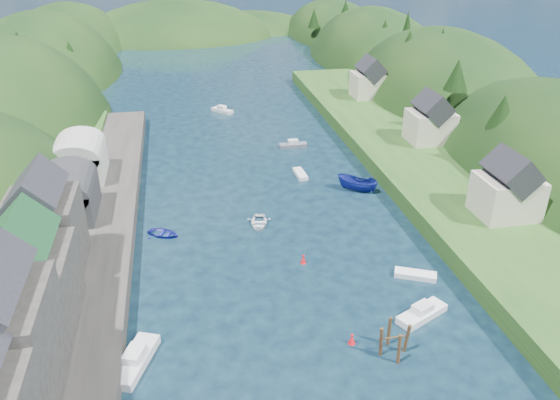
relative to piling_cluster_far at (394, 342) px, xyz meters
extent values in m
plane|color=black|center=(-5.65, 46.24, -1.24)|extent=(600.00, 600.00, 0.00)
ellipsoid|color=black|center=(-50.65, 71.24, -10.34)|extent=(44.00, 75.56, 52.00)
ellipsoid|color=black|center=(-50.65, 114.24, -9.67)|extent=(44.00, 75.56, 48.19)
ellipsoid|color=black|center=(-50.65, 156.24, -8.06)|extent=(44.00, 75.56, 39.00)
ellipsoid|color=black|center=(39.35, 71.24, -9.64)|extent=(36.00, 75.56, 48.00)
ellipsoid|color=black|center=(39.35, 114.24, -9.02)|extent=(36.00, 75.56, 44.49)
ellipsoid|color=black|center=(39.35, 156.24, -7.54)|extent=(36.00, 75.56, 36.00)
ellipsoid|color=black|center=(-15.65, 166.24, -11.24)|extent=(80.00, 60.00, 44.00)
ellipsoid|color=black|center=(12.35, 176.24, -13.24)|extent=(70.00, 56.00, 36.00)
cone|color=black|center=(-43.56, 81.40, 7.35)|extent=(5.28, 5.28, 5.51)
cone|color=black|center=(-48.75, 89.74, 10.78)|extent=(4.77, 4.77, 5.96)
cone|color=black|center=(-40.23, 97.67, 7.35)|extent=(4.07, 4.07, 5.19)
cone|color=black|center=(-47.68, 111.58, 9.24)|extent=(4.56, 4.56, 9.55)
cone|color=black|center=(-47.94, 119.25, 6.78)|extent=(4.75, 4.75, 5.37)
cone|color=black|center=(-44.36, 131.10, 7.57)|extent=(4.27, 4.27, 6.92)
cone|color=black|center=(28.77, 33.29, 8.57)|extent=(5.29, 5.29, 6.37)
cone|color=black|center=(29.31, 48.73, 10.87)|extent=(4.07, 4.07, 5.25)
cone|color=black|center=(34.44, 55.71, 6.78)|extent=(3.40, 3.40, 5.51)
cone|color=black|center=(36.31, 69.22, 10.40)|extent=(4.94, 4.94, 9.22)
cone|color=black|center=(31.46, 74.10, 10.82)|extent=(5.25, 5.25, 6.02)
cone|color=black|center=(37.02, 88.79, 11.54)|extent=(3.36, 3.36, 8.64)
cone|color=black|center=(35.54, 98.88, 9.14)|extent=(4.57, 4.57, 6.44)
cone|color=black|center=(35.72, 113.76, 8.25)|extent=(3.59, 3.59, 7.11)
cone|color=black|center=(34.00, 127.52, 10.56)|extent=(4.14, 4.14, 6.42)
cone|color=black|center=(27.16, 138.01, 7.38)|extent=(3.83, 3.83, 5.93)
cube|color=#2D2B28|center=(-29.65, 16.24, -0.24)|extent=(12.00, 110.00, 2.00)
cube|color=#234719|center=(-36.65, 16.24, 0.01)|extent=(12.00, 110.00, 2.50)
cube|color=#2D2B28|center=(-31.65, 8.24, 4.26)|extent=(8.00, 9.00, 7.00)
cube|color=#1E592D|center=(-31.65, 8.24, 8.72)|extent=(5.88, 9.36, 5.88)
cube|color=#2D2B28|center=(-31.65, 17.24, 4.76)|extent=(7.00, 8.00, 8.00)
cube|color=black|center=(-31.65, 17.24, 9.60)|extent=(5.15, 8.32, 5.15)
cube|color=#2D2D30|center=(-31.65, 29.24, 2.76)|extent=(7.00, 9.00, 4.00)
cylinder|color=#2D2D30|center=(-31.65, 29.24, 4.76)|extent=(7.00, 9.00, 7.00)
cube|color=#B2B2A8|center=(-31.65, 41.24, 2.76)|extent=(7.00, 9.00, 4.00)
cylinder|color=#B2B2A8|center=(-31.65, 41.24, 4.76)|extent=(7.00, 9.00, 7.00)
cube|color=#234719|center=(19.35, 36.24, -0.04)|extent=(16.00, 120.00, 2.40)
cube|color=beige|center=(21.35, 18.24, 3.66)|extent=(7.00, 6.00, 5.00)
cube|color=black|center=(21.35, 18.24, 7.00)|extent=(5.15, 6.24, 5.15)
cube|color=beige|center=(23.35, 44.24, 3.66)|extent=(7.00, 6.00, 5.00)
cube|color=black|center=(23.35, 44.24, 7.00)|extent=(5.15, 6.24, 5.15)
cube|color=beige|center=(22.35, 71.24, 3.66)|extent=(7.00, 6.00, 5.00)
cube|color=black|center=(22.35, 71.24, 7.00)|extent=(5.15, 6.24, 5.15)
cylinder|color=#382314|center=(1.20, 0.00, -0.03)|extent=(0.32, 0.32, 3.62)
cylinder|color=#382314|center=(0.00, 1.20, -0.03)|extent=(0.32, 0.32, 3.62)
cylinder|color=#382314|center=(-1.20, 0.00, -0.03)|extent=(0.32, 0.32, 3.62)
cylinder|color=#382314|center=(0.00, -1.20, -0.03)|extent=(0.32, 0.32, 3.62)
cylinder|color=#382314|center=(0.00, 0.00, 0.57)|extent=(2.88, 0.16, 0.16)
cone|color=red|center=(-3.22, 1.92, -0.79)|extent=(0.70, 0.70, 0.90)
sphere|color=red|center=(-3.22, 1.92, -0.29)|extent=(0.30, 0.30, 0.30)
cone|color=red|center=(-4.56, 15.84, -0.79)|extent=(0.70, 0.70, 0.90)
sphere|color=red|center=(-4.56, 15.84, -0.29)|extent=(0.30, 0.30, 0.30)
cube|color=white|center=(4.68, 4.28, -0.89)|extent=(5.84, 4.11, 0.78)
cube|color=silver|center=(4.68, 4.28, -0.11)|extent=(2.33, 2.02, 0.70)
cube|color=white|center=(6.86, 10.82, -0.96)|extent=(4.69, 3.27, 0.63)
cube|color=silver|center=(-22.65, 2.91, -0.84)|extent=(4.31, 6.67, 0.89)
cube|color=silver|center=(-22.65, 2.91, 0.00)|extent=(2.19, 2.61, 0.70)
cube|color=silver|center=(0.51, 39.73, -0.98)|extent=(1.61, 4.23, 0.58)
imported|color=navy|center=(7.37, 32.99, -0.23)|extent=(6.24, 5.19, 2.31)
imported|color=white|center=(-8.15, 25.59, -0.93)|extent=(3.86, 4.88, 0.91)
cube|color=silver|center=(-8.25, 74.00, -0.93)|extent=(4.46, 4.78, 0.69)
cube|color=silver|center=(-8.25, 74.00, -0.20)|extent=(1.99, 2.05, 0.70)
cube|color=#585B65|center=(1.99, 51.79, -0.94)|extent=(4.75, 1.59, 0.66)
cube|color=silver|center=(1.99, 51.79, -0.23)|extent=(1.67, 1.11, 0.70)
imported|color=navy|center=(-20.20, 25.19, -0.96)|extent=(5.08, 4.69, 0.86)
camera|label=1|loc=(-17.08, -35.05, 33.15)|focal=35.00mm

